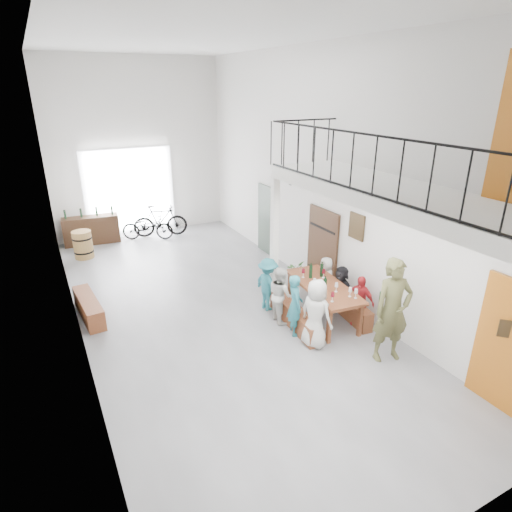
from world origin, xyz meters
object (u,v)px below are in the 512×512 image
bench_inner (295,317)px  serving_counter (91,230)px  oak_barrel (83,245)px  bicycle_near (148,227)px  host_standing (392,311)px  tasting_table (323,289)px  side_bench (89,308)px

bench_inner → serving_counter: serving_counter is taller
oak_barrel → bicycle_near: bicycle_near is taller
bench_inner → serving_counter: size_ratio=1.08×
bench_inner → host_standing: 2.08m
host_standing → serving_counter: bearing=126.6°
oak_barrel → bicycle_near: bearing=19.2°
tasting_table → bench_inner: tasting_table is taller
host_standing → bicycle_near: bearing=117.8°
oak_barrel → host_standing: host_standing is taller
serving_counter → host_standing: 9.68m
tasting_table → side_bench: tasting_table is taller
bench_inner → side_bench: side_bench is taller
tasting_table → host_standing: (0.22, -1.70, 0.26)m
bench_inner → side_bench: (-3.70, 2.35, 0.01)m
tasting_table → side_bench: bearing=158.1°
tasting_table → host_standing: 1.74m
serving_counter → tasting_table: bearing=-57.5°
bench_inner → side_bench: bearing=152.3°
oak_barrel → bicycle_near: 2.16m
serving_counter → oak_barrel: bearing=-103.3°
oak_barrel → host_standing: size_ratio=0.41×
side_bench → bicycle_near: (2.39, 4.35, 0.20)m
tasting_table → oak_barrel: bearing=130.3°
tasting_table → bicycle_near: 7.01m
oak_barrel → host_standing: 8.82m
side_bench → host_standing: bearing=-41.5°
tasting_table → bicycle_near: bicycle_near is taller
side_bench → bicycle_near: bicycle_near is taller
serving_counter → host_standing: (3.85, -8.87, 0.53)m
bicycle_near → oak_barrel: bearing=135.3°
serving_counter → side_bench: bearing=-93.3°
side_bench → serving_counter: (0.75, 4.80, 0.22)m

